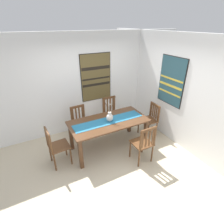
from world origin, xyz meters
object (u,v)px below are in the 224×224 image
(dining_table, at_px, (109,125))
(centerpiece_vase, at_px, (110,117))
(chair_2, at_px, (80,121))
(chair_4, at_px, (111,113))
(painting_on_back_wall, at_px, (96,77))
(chair_3, at_px, (143,143))
(painting_on_side_wall, at_px, (172,81))
(chair_1, at_px, (150,119))
(chair_0, at_px, (56,146))

(dining_table, relative_size, centerpiece_vase, 2.75)
(dining_table, relative_size, chair_2, 2.08)
(centerpiece_vase, xyz_separation_m, chair_4, (0.46, 0.83, -0.39))
(chair_2, relative_size, painting_on_back_wall, 0.68)
(chair_3, bearing_deg, chair_2, 120.23)
(chair_2, bearing_deg, chair_4, 0.68)
(chair_3, distance_m, painting_on_side_wall, 1.72)
(centerpiece_vase, bearing_deg, chair_2, 120.79)
(dining_table, bearing_deg, chair_1, 0.01)
(chair_4, distance_m, painting_on_back_wall, 1.11)
(centerpiece_vase, relative_size, painting_on_side_wall, 0.56)
(chair_1, bearing_deg, chair_4, 135.50)
(centerpiece_vase, height_order, painting_on_side_wall, painting_on_side_wall)
(centerpiece_vase, bearing_deg, dining_table, 111.55)
(painting_on_back_wall, bearing_deg, chair_4, -61.61)
(chair_0, height_order, chair_2, chair_0)
(chair_1, xyz_separation_m, chair_3, (-0.83, -0.81, 0.01))
(chair_2, bearing_deg, chair_0, -135.28)
(chair_4, bearing_deg, chair_3, -90.63)
(painting_on_back_wall, bearing_deg, centerpiece_vase, -99.79)
(chair_1, distance_m, chair_3, 1.16)
(chair_1, height_order, painting_on_side_wall, painting_on_side_wall)
(centerpiece_vase, height_order, chair_4, centerpiece_vase)
(chair_3, distance_m, chair_4, 1.60)
(chair_1, bearing_deg, chair_2, 155.91)
(chair_0, height_order, chair_1, chair_0)
(dining_table, height_order, painting_on_side_wall, painting_on_side_wall)
(centerpiece_vase, height_order, chair_2, centerpiece_vase)
(chair_1, bearing_deg, painting_on_side_wall, -28.18)
(chair_0, relative_size, chair_4, 0.96)
(dining_table, bearing_deg, painting_on_side_wall, -6.97)
(chair_0, xyz_separation_m, chair_4, (1.74, 0.80, 0.02))
(chair_0, xyz_separation_m, painting_on_back_wall, (1.50, 1.24, 1.00))
(painting_on_side_wall, bearing_deg, chair_3, -153.41)
(centerpiece_vase, bearing_deg, chair_3, -60.35)
(chair_4, bearing_deg, chair_2, -179.32)
(chair_0, distance_m, chair_1, 2.55)
(centerpiece_vase, height_order, chair_3, centerpiece_vase)
(chair_1, xyz_separation_m, painting_on_side_wall, (0.38, -0.20, 1.07))
(chair_4, bearing_deg, dining_table, -120.62)
(centerpiece_vase, bearing_deg, chair_1, 1.48)
(chair_2, bearing_deg, painting_on_side_wall, -24.84)
(chair_1, distance_m, painting_on_side_wall, 1.16)
(chair_0, height_order, painting_on_side_wall, painting_on_side_wall)
(chair_0, relative_size, chair_2, 1.04)
(chair_2, xyz_separation_m, painting_on_side_wall, (2.14, -0.99, 1.09))
(chair_0, height_order, chair_3, chair_3)
(chair_4, xyz_separation_m, painting_on_side_wall, (1.19, -1.00, 1.06))
(chair_2, relative_size, chair_3, 0.94)
(chair_3, bearing_deg, painting_on_back_wall, 96.18)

